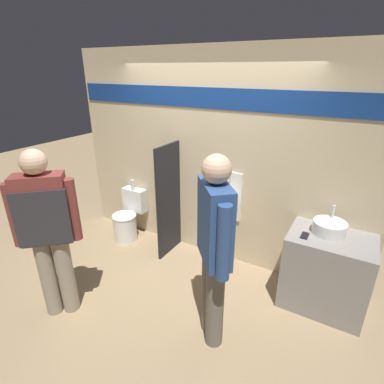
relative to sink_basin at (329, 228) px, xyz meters
name	(u,v)px	position (x,y,z in m)	size (l,w,h in m)	color
ground_plane	(185,271)	(-1.55, -0.33, -0.92)	(16.00, 16.00, 0.00)	#997F5B
display_wall	(209,159)	(-1.55, 0.27, 0.44)	(4.13, 0.07, 2.70)	beige
sink_counter	(326,272)	(0.05, -0.06, -0.49)	(0.84, 0.60, 0.85)	gray
sink_basin	(329,228)	(0.00, 0.00, 0.00)	(0.33, 0.33, 0.27)	white
cell_phone	(305,236)	(-0.20, -0.18, -0.06)	(0.07, 0.14, 0.01)	black
divider_near_counter	(169,201)	(-1.99, -0.03, -0.14)	(0.03, 0.53, 1.55)	black
urinal_near_counter	(224,205)	(-1.23, 0.10, -0.07)	(0.36, 0.29, 1.28)	silver
toilet	(128,218)	(-2.75, -0.04, -0.60)	(0.38, 0.53, 0.89)	white
person_in_vest	(47,225)	(-2.35, -1.57, 0.12)	(0.50, 0.49, 1.79)	gray
person_with_lanyard	(214,246)	(-0.81, -1.05, 0.09)	(0.46, 0.51, 1.83)	#666056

